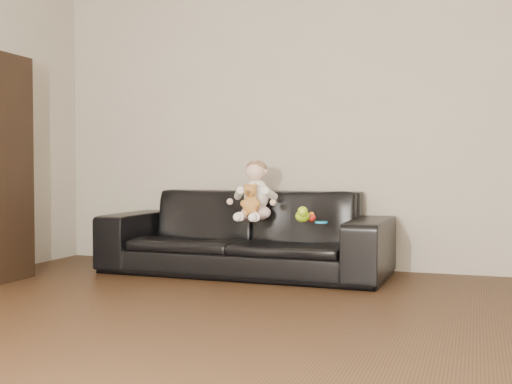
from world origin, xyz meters
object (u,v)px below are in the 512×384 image
at_px(sofa, 245,232).
at_px(toy_blue_disc, 321,222).
at_px(teddy_bear, 251,200).
at_px(baby, 255,194).
at_px(toy_rattle, 311,218).
at_px(toy_green, 303,216).

bearing_deg(sofa, toy_blue_disc, -12.88).
xyz_separation_m(sofa, teddy_bear, (0.14, -0.26, 0.27)).
relative_size(baby, toy_rattle, 7.11).
distance_m(sofa, toy_rattle, 0.59).
bearing_deg(toy_blue_disc, sofa, 165.60).
height_order(baby, toy_green, baby).
relative_size(teddy_bear, toy_green, 1.80).
xyz_separation_m(teddy_bear, toy_rattle, (0.42, 0.17, -0.13)).
bearing_deg(toy_green, toy_blue_disc, -8.90).
height_order(toy_rattle, toy_blue_disc, toy_rattle).
relative_size(sofa, toy_rattle, 34.56).
distance_m(baby, toy_rattle, 0.47).
distance_m(sofa, baby, 0.36).
height_order(baby, teddy_bear, baby).
bearing_deg(toy_rattle, toy_green, -133.63).
bearing_deg(sofa, toy_green, -14.43).
bearing_deg(toy_green, sofa, 164.06).
relative_size(toy_rattle, toy_blue_disc, 0.68).
bearing_deg(toy_blue_disc, toy_rattle, 139.54).
xyz_separation_m(sofa, toy_blue_disc, (0.66, -0.17, 0.11)).
xyz_separation_m(toy_green, toy_rattle, (0.05, 0.06, -0.01)).
relative_size(teddy_bear, toy_rattle, 3.61).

